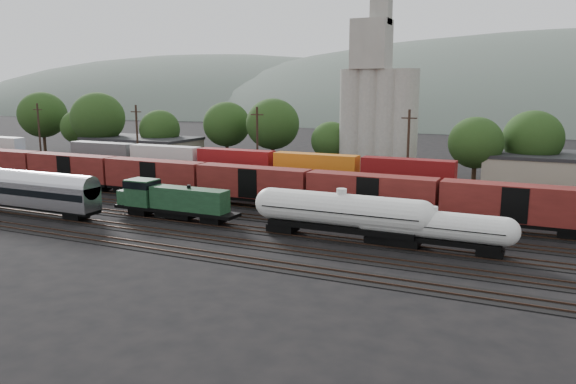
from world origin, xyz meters
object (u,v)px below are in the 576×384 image
at_px(orange_locomotive, 252,182).
at_px(grain_silo, 377,110).
at_px(green_locomotive, 169,199).
at_px(tank_car_a, 341,212).
at_px(passenger_coach, 22,189).

relative_size(orange_locomotive, grain_silo, 0.57).
distance_m(green_locomotive, grain_silo, 43.70).
bearing_deg(tank_car_a, grain_silo, 101.82).
distance_m(passenger_coach, orange_locomotive, 28.49).
bearing_deg(tank_car_a, passenger_coach, -172.62).
xyz_separation_m(green_locomotive, tank_car_a, (20.84, -0.00, 0.53)).
distance_m(tank_car_a, orange_locomotive, 23.70).
bearing_deg(tank_car_a, green_locomotive, 180.00).
bearing_deg(green_locomotive, passenger_coach, -164.30).
bearing_deg(grain_silo, orange_locomotive, -110.58).
bearing_deg(grain_silo, green_locomotive, -106.65).
distance_m(tank_car_a, grain_silo, 42.71).
bearing_deg(passenger_coach, tank_car_a, 7.38).
xyz_separation_m(green_locomotive, grain_silo, (12.26, 41.00, 8.87)).
relative_size(tank_car_a, grain_silo, 0.65).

